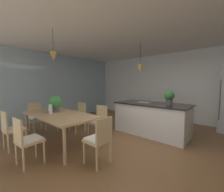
# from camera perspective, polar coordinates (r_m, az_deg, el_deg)

# --- Properties ---
(ground_plane) EXTENTS (10.00, 8.40, 0.04)m
(ground_plane) POSITION_cam_1_polar(r_m,az_deg,el_deg) (3.44, 9.41, -20.57)
(ground_plane) COLOR brown
(ceiling_slab) EXTENTS (10.00, 8.40, 0.12)m
(ceiling_slab) POSITION_cam_1_polar(r_m,az_deg,el_deg) (3.38, 10.11, 27.52)
(ceiling_slab) COLOR white
(wall_back_kitchen) EXTENTS (10.00, 0.12, 2.70)m
(wall_back_kitchen) POSITION_cam_1_polar(r_m,az_deg,el_deg) (6.13, 26.00, 3.30)
(wall_back_kitchen) COLOR white
(wall_back_kitchen) RESTS_ON ground_plane
(window_wall_left_glazing) EXTENTS (0.06, 8.40, 2.70)m
(window_wall_left_glazing) POSITION_cam_1_polar(r_m,az_deg,el_deg) (6.28, -23.66, 3.40)
(window_wall_left_glazing) COLOR #9EB7C6
(window_wall_left_glazing) RESTS_ON ground_plane
(dining_table) EXTENTS (2.07, 1.01, 0.73)m
(dining_table) POSITION_cam_1_polar(r_m,az_deg,el_deg) (3.71, -20.46, -7.63)
(dining_table) COLOR tan
(dining_table) RESTS_ON ground_plane
(chair_far_left) EXTENTS (0.41, 0.41, 0.87)m
(chair_far_left) POSITION_cam_1_polar(r_m,az_deg,el_deg) (4.58, -13.43, -7.68)
(chair_far_left) COLOR tan
(chair_far_left) RESTS_ON ground_plane
(chair_kitchen_end) EXTENTS (0.40, 0.40, 0.87)m
(chair_kitchen_end) POSITION_cam_1_polar(r_m,az_deg,el_deg) (2.65, -5.21, -16.73)
(chair_kitchen_end) COLOR tan
(chair_kitchen_end) RESTS_ON ground_plane
(chair_near_right) EXTENTS (0.42, 0.42, 0.87)m
(chair_near_right) POSITION_cam_1_polar(r_m,az_deg,el_deg) (3.02, -31.19, -14.71)
(chair_near_right) COLOR tan
(chair_near_right) RESTS_ON ground_plane
(chair_window_end) EXTENTS (0.40, 0.40, 0.87)m
(chair_window_end) POSITION_cam_1_polar(r_m,az_deg,el_deg) (5.01, -28.07, -7.05)
(chair_window_end) COLOR tan
(chair_window_end) RESTS_ON ground_plane
(chair_far_right) EXTENTS (0.43, 0.43, 0.87)m
(chair_far_right) POSITION_cam_1_polar(r_m,az_deg,el_deg) (3.88, -5.40, -9.82)
(chair_far_right) COLOR tan
(chair_far_right) RESTS_ON ground_plane
(chair_near_left) EXTENTS (0.41, 0.41, 0.87)m
(chair_near_left) POSITION_cam_1_polar(r_m,az_deg,el_deg) (3.89, -35.39, -10.64)
(chair_near_left) COLOR tan
(chair_near_left) RESTS_ON ground_plane
(kitchen_island) EXTENTS (2.07, 0.98, 0.91)m
(kitchen_island) POSITION_cam_1_polar(r_m,az_deg,el_deg) (4.34, 15.60, -8.58)
(kitchen_island) COLOR silver
(kitchen_island) RESTS_ON ground_plane
(pendant_over_table) EXTENTS (0.17, 0.17, 0.71)m
(pendant_over_table) POSITION_cam_1_polar(r_m,az_deg,el_deg) (3.60, -22.55, 14.64)
(pendant_over_table) COLOR black
(pendant_over_island_main) EXTENTS (0.18, 0.18, 0.91)m
(pendant_over_island_main) POSITION_cam_1_polar(r_m,az_deg,el_deg) (4.45, 11.28, 10.74)
(pendant_over_island_main) COLOR black
(potted_plant_on_island) EXTENTS (0.26, 0.26, 0.38)m
(potted_plant_on_island) POSITION_cam_1_polar(r_m,az_deg,el_deg) (4.06, 22.12, -0.29)
(potted_plant_on_island) COLOR #4C4C51
(potted_plant_on_island) RESTS_ON kitchen_island
(potted_plant_on_table) EXTENTS (0.33, 0.33, 0.42)m
(potted_plant_on_table) POSITION_cam_1_polar(r_m,az_deg,el_deg) (3.95, -21.86, -2.50)
(potted_plant_on_table) COLOR #4C4C51
(potted_plant_on_table) RESTS_ON dining_table
(vase_on_dining_table) EXTENTS (0.09, 0.09, 0.22)m
(vase_on_dining_table) POSITION_cam_1_polar(r_m,az_deg,el_deg) (3.79, -23.58, -4.86)
(vase_on_dining_table) COLOR silver
(vase_on_dining_table) RESTS_ON dining_table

